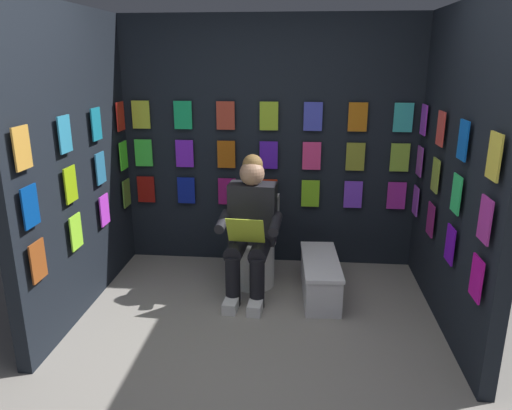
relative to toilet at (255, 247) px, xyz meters
name	(u,v)px	position (x,y,z in m)	size (l,w,h in m)	color
ground_plane	(246,387)	(-0.09, 1.51, -0.33)	(30.00, 30.00, 0.00)	gray
display_wall_back	(269,144)	(-0.09, -0.53, 0.84)	(2.88, 0.14, 2.34)	black
display_wall_left	(459,172)	(-1.53, 0.52, 0.84)	(0.14, 1.99, 2.34)	black
display_wall_right	(75,164)	(1.35, 0.52, 0.84)	(0.14, 1.99, 2.34)	black
toilet	(255,247)	(0.00, 0.00, 0.00)	(0.42, 0.57, 0.77)	white
person_reading	(250,227)	(0.01, 0.23, 0.27)	(0.54, 0.70, 1.19)	black
comic_longbox_near	(320,277)	(-0.58, 0.25, -0.16)	(0.34, 0.83, 0.34)	silver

